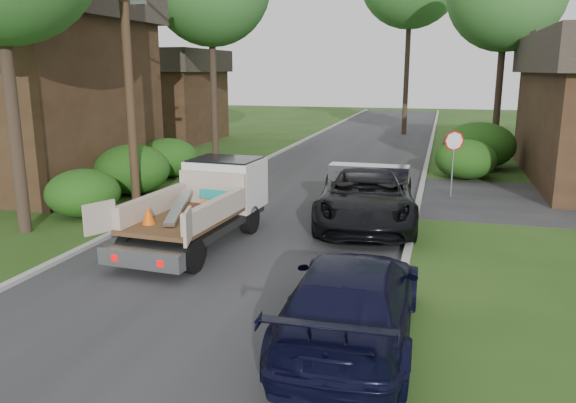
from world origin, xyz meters
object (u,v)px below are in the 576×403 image
at_px(stop_sign, 454,150).
at_px(flatbed_truck, 210,198).
at_px(house_left_far, 159,94).
at_px(black_pickup, 366,196).
at_px(house_left_near, 11,78).
at_px(navy_suv, 352,299).
at_px(utility_pole, 127,52).

bearing_deg(stop_sign, flatbed_truck, -132.39).
distance_m(house_left_far, black_pickup, 23.92).
xyz_separation_m(stop_sign, black_pickup, (-2.54, -4.50, -0.92)).
bearing_deg(house_left_near, stop_sign, 6.63).
xyz_separation_m(stop_sign, navy_suv, (-1.74, -12.23, -1.01)).
bearing_deg(navy_suv, flatbed_truck, -48.11).
bearing_deg(house_left_near, navy_suv, -33.48).
bearing_deg(house_left_far, navy_suv, -56.08).
bearing_deg(flatbed_truck, stop_sign, 51.22).
xyz_separation_m(house_left_far, navy_suv, (16.96, -25.23, -2.28)).
bearing_deg(flatbed_truck, utility_pole, 146.86).
bearing_deg(house_left_near, black_pickup, -9.67).
distance_m(house_left_near, house_left_far, 15.12).
height_order(house_left_far, navy_suv, house_left_far).
bearing_deg(house_left_far, black_pickup, -47.27).
height_order(flatbed_truck, black_pickup, flatbed_truck).
bearing_deg(stop_sign, house_left_near, -173.37).
xyz_separation_m(utility_pole, flatbed_truck, (4.17, -3.11, -4.03)).
bearing_deg(utility_pole, navy_suv, -42.55).
xyz_separation_m(house_left_near, navy_suv, (15.46, -10.23, -3.51)).
distance_m(utility_pole, house_left_near, 6.88).
height_order(stop_sign, utility_pole, utility_pole).
xyz_separation_m(stop_sign, flatbed_truck, (-6.51, -7.13, -0.63)).
height_order(stop_sign, house_left_far, house_left_far).
height_order(stop_sign, house_left_near, house_left_near).
relative_size(stop_sign, flatbed_truck, 0.44).
bearing_deg(utility_pole, house_left_far, 115.23).
relative_size(stop_sign, house_left_far, 0.33).
bearing_deg(utility_pole, stop_sign, 20.62).
bearing_deg(house_left_near, utility_pole, -17.20).
relative_size(house_left_far, navy_suv, 1.42).
height_order(house_left_near, house_left_far, house_left_near).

